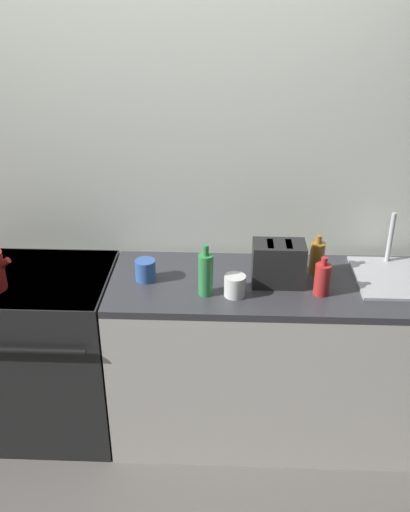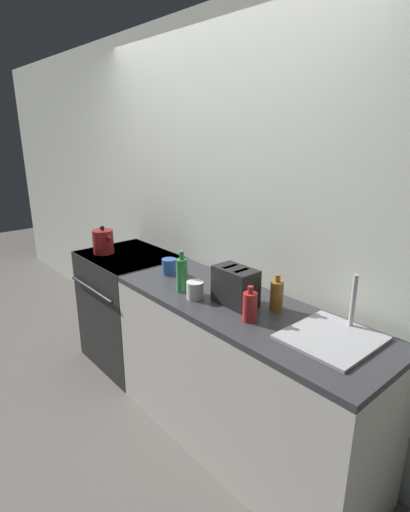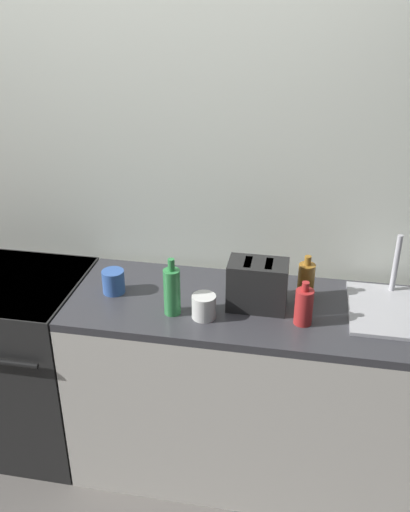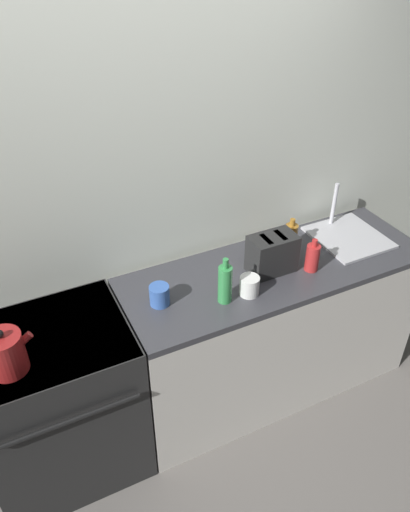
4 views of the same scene
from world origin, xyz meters
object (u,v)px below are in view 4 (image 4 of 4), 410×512
at_px(kettle, 6,353).
at_px(cup_blue, 160,295).
at_px(toaster, 272,254).
at_px(bottle_red, 312,257).
at_px(bottle_green, 225,284).
at_px(stove, 61,402).
at_px(cup_white, 249,286).
at_px(bottle_amber, 291,237).

bearing_deg(kettle, cup_blue, 8.93).
bearing_deg(toaster, kettle, -175.47).
distance_m(kettle, toaster, 1.37).
bearing_deg(bottle_red, bottle_green, -177.65).
height_order(kettle, toaster, kettle).
height_order(toaster, bottle_green, bottle_green).
distance_m(stove, toaster, 1.32).
bearing_deg(bottle_red, cup_white, -175.63).
relative_size(toaster, cup_white, 2.43).
relative_size(kettle, cup_white, 2.18).
bearing_deg(stove, cup_white, -7.77).
bearing_deg(kettle, bottle_green, -0.30).
bearing_deg(bottle_red, cup_blue, 173.33).
xyz_separation_m(stove, toaster, (1.20, -0.01, 0.56)).
bearing_deg(kettle, bottle_red, 0.61).
bearing_deg(bottle_green, cup_white, -3.68).
bearing_deg(bottle_red, toaster, 155.11).
distance_m(bottle_green, bottle_red, 0.54).
bearing_deg(cup_blue, cup_white, -16.55).
bearing_deg(kettle, bottle_amber, 8.16).
bearing_deg(cup_white, toaster, 30.69).
height_order(bottle_green, cup_white, bottle_green).
distance_m(bottle_amber, cup_white, 0.47).
height_order(stove, cup_white, cup_white).
distance_m(cup_white, cup_blue, 0.45).
bearing_deg(bottle_green, toaster, 18.40).
xyz_separation_m(bottle_amber, cup_blue, (-0.84, -0.11, -0.03)).
xyz_separation_m(toaster, cup_blue, (-0.64, 0.01, -0.05)).
xyz_separation_m(kettle, bottle_amber, (1.56, 0.22, -0.01)).
bearing_deg(kettle, stove, 36.48).
bearing_deg(stove, bottle_red, -4.30).
xyz_separation_m(stove, bottle_red, (1.39, -0.10, 0.53)).
bearing_deg(toaster, cup_blue, 179.44).
xyz_separation_m(kettle, toaster, (1.36, 0.11, 0.01)).
height_order(kettle, bottle_amber, kettle).
height_order(kettle, bottle_red, kettle).
relative_size(stove, bottle_red, 4.86).
distance_m(bottle_amber, cup_blue, 0.84).
relative_size(stove, bottle_amber, 4.58).
bearing_deg(cup_blue, bottle_red, -6.67).
bearing_deg(stove, cup_blue, -0.75).
height_order(toaster, cup_white, toaster).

